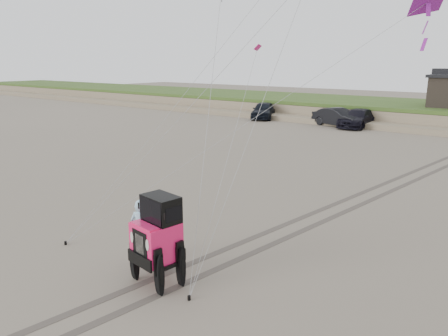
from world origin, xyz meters
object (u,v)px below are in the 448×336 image
at_px(truck_a, 263,110).
at_px(truck_c, 358,118).
at_px(jeep, 157,249).
at_px(truck_b, 338,117).
at_px(man, 142,231).

height_order(truck_a, truck_c, truck_a).
bearing_deg(jeep, truck_b, 113.17).
distance_m(truck_a, man, 33.21).
height_order(truck_c, jeep, jeep).
height_order(truck_a, man, man).
bearing_deg(truck_c, truck_a, 179.52).
xyz_separation_m(jeep, man, (-1.28, 0.63, 0.00)).
height_order(truck_a, truck_b, truck_a).
xyz_separation_m(truck_a, truck_b, (8.27, -0.52, -0.03)).
distance_m(truck_b, truck_c, 1.66).
bearing_deg(truck_c, truck_b, -156.15).
distance_m(jeep, man, 1.43).
distance_m(truck_c, man, 30.33).
bearing_deg(truck_b, man, -149.33).
relative_size(jeep, man, 2.68).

